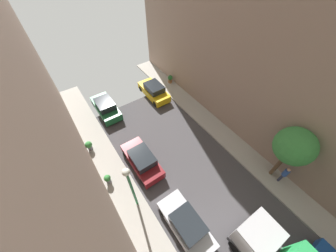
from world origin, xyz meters
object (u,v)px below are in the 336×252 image
(parked_car_left_2, at_px, (186,225))
(street_tree_1, at_px, (294,146))
(parked_car_left_3, at_px, (142,160))
(parked_car_left_4, at_px, (106,107))
(potted_plant_1, at_px, (170,79))
(potted_plant_2, at_px, (108,179))
(pedestrian, at_px, (284,174))
(potted_plant_5, at_px, (89,145))
(lamp_post, at_px, (130,184))
(parked_car_right_2, at_px, (154,91))

(parked_car_left_2, height_order, street_tree_1, street_tree_1)
(street_tree_1, bearing_deg, parked_car_left_2, 174.25)
(parked_car_left_3, bearing_deg, parked_car_left_4, 90.00)
(parked_car_left_4, distance_m, potted_plant_1, 8.23)
(parked_car_left_2, distance_m, potted_plant_2, 6.49)
(potted_plant_1, bearing_deg, street_tree_1, -91.17)
(pedestrian, height_order, street_tree_1, street_tree_1)
(parked_car_left_3, xyz_separation_m, pedestrian, (7.98, -7.20, 0.35))
(potted_plant_5, xyz_separation_m, lamp_post, (1.12, -6.39, 2.77))
(parked_car_right_2, xyz_separation_m, potted_plant_2, (-8.30, -6.80, -0.06))
(street_tree_1, bearing_deg, parked_car_left_3, 140.66)
(parked_car_left_3, bearing_deg, potted_plant_2, 177.90)
(parked_car_left_2, bearing_deg, potted_plant_1, 58.64)
(potted_plant_2, relative_size, lamp_post, 0.18)
(street_tree_1, xyz_separation_m, potted_plant_1, (0.29, 14.29, -3.20))
(parked_car_left_4, bearing_deg, pedestrian, -61.43)
(parked_car_right_2, distance_m, street_tree_1, 14.00)
(parked_car_left_2, height_order, parked_car_left_4, same)
(parked_car_right_2, height_order, potted_plant_1, parked_car_right_2)
(parked_car_left_3, height_order, potted_plant_2, parked_car_left_3)
(street_tree_1, distance_m, potted_plant_1, 14.65)
(parked_car_left_2, relative_size, parked_car_left_4, 1.00)
(lamp_post, bearing_deg, potted_plant_1, 45.62)
(parked_car_left_3, relative_size, potted_plant_1, 4.43)
(parked_car_left_3, bearing_deg, pedestrian, -42.07)
(pedestrian, bearing_deg, parked_car_right_2, 100.37)
(potted_plant_5, relative_size, lamp_post, 0.19)
(street_tree_1, bearing_deg, lamp_post, 158.12)
(parked_car_right_2, xyz_separation_m, potted_plant_1, (2.82, 0.89, -0.06))
(potted_plant_1, relative_size, lamp_post, 0.19)
(parked_car_right_2, height_order, pedestrian, pedestrian)
(parked_car_left_3, bearing_deg, lamp_post, -126.67)
(parked_car_right_2, relative_size, potted_plant_5, 4.44)
(parked_car_left_4, height_order, potted_plant_2, parked_car_left_4)
(parked_car_left_3, distance_m, parked_car_left_4, 7.46)
(parked_car_left_2, relative_size, potted_plant_2, 4.73)
(parked_car_left_2, bearing_deg, parked_car_left_4, 90.00)
(parked_car_left_4, xyz_separation_m, potted_plant_5, (-3.02, -3.61, -0.02))
(potted_plant_2, bearing_deg, street_tree_1, -31.38)
(parked_car_left_3, relative_size, parked_car_right_2, 1.00)
(parked_car_left_2, height_order, potted_plant_1, parked_car_left_2)
(parked_car_left_4, distance_m, street_tree_1, 16.35)
(street_tree_1, xyz_separation_m, potted_plant_2, (-10.83, 6.61, -3.20))
(potted_plant_1, bearing_deg, potted_plant_5, -160.64)
(parked_car_left_3, xyz_separation_m, lamp_post, (-1.90, -2.55, 2.76))
(pedestrian, distance_m, potted_plant_1, 15.00)
(parked_car_right_2, xyz_separation_m, street_tree_1, (2.53, -13.40, 3.14))
(parked_car_left_4, xyz_separation_m, parked_car_right_2, (5.40, -0.55, 0.00))
(street_tree_1, bearing_deg, parked_car_right_2, 100.69)
(parked_car_right_2, distance_m, potted_plant_5, 8.96)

